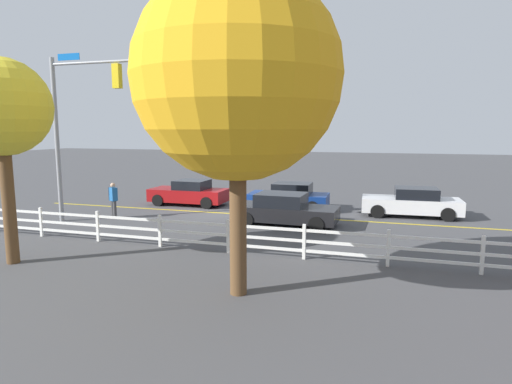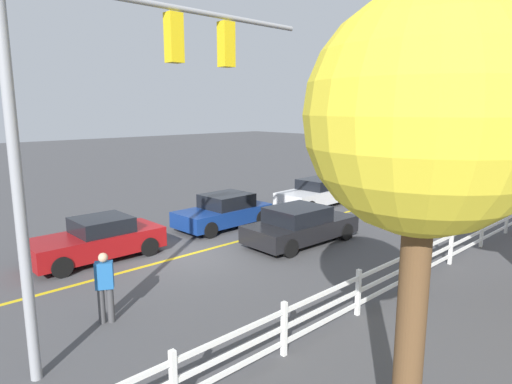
% 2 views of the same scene
% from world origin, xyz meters
% --- Properties ---
extents(ground_plane, '(120.00, 120.00, 0.00)m').
position_xyz_m(ground_plane, '(0.00, 0.00, 0.00)').
color(ground_plane, '#444447').
extents(lane_center_stripe, '(28.00, 0.16, 0.01)m').
position_xyz_m(lane_center_stripe, '(-4.00, 0.00, 0.00)').
color(lane_center_stripe, gold).
rests_on(lane_center_stripe, ground_plane).
extents(signal_assembly, '(6.95, 0.38, 7.37)m').
position_xyz_m(signal_assembly, '(4.17, 3.92, 5.16)').
color(signal_assembly, gray).
rests_on(signal_assembly, ground_plane).
extents(car_0, '(4.13, 1.98, 1.40)m').
position_xyz_m(car_0, '(-3.22, -1.95, 0.67)').
color(car_0, navy).
rests_on(car_0, ground_plane).
extents(car_1, '(4.53, 2.11, 1.39)m').
position_xyz_m(car_1, '(-3.84, 1.73, 0.67)').
color(car_1, black).
rests_on(car_1, ground_plane).
extents(car_2, '(4.61, 2.01, 1.40)m').
position_xyz_m(car_2, '(-9.26, -1.88, 0.67)').
color(car_2, silver).
rests_on(car_2, ground_plane).
extents(car_3, '(4.25, 1.90, 1.39)m').
position_xyz_m(car_3, '(2.38, -1.68, 0.66)').
color(car_3, maroon).
rests_on(car_3, ground_plane).
extents(pedestrian, '(0.48, 0.42, 1.69)m').
position_xyz_m(pedestrian, '(4.16, 2.73, 0.93)').
color(pedestrian, '#3F3F42').
rests_on(pedestrian, ground_plane).
extents(white_rail_fence, '(26.10, 0.10, 1.15)m').
position_xyz_m(white_rail_fence, '(-3.00, 6.54, 0.60)').
color(white_rail_fence, white).
rests_on(white_rail_fence, ground_plane).
extents(tree_1, '(2.94, 2.94, 6.30)m').
position_xyz_m(tree_1, '(3.07, 9.59, 4.77)').
color(tree_1, brown).
rests_on(tree_1, ground_plane).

